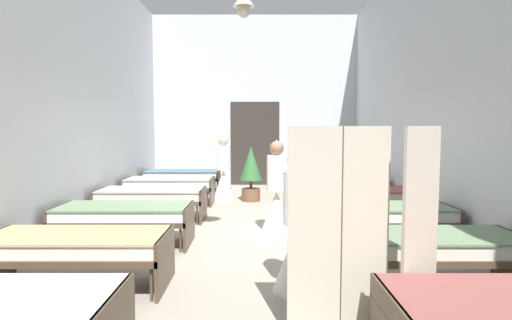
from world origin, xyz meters
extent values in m
cube|color=#9E9384|center=(0.00, 0.00, -0.05)|extent=(6.42, 11.56, 0.10)
cube|color=silver|center=(0.00, 5.58, 2.43)|extent=(6.22, 0.20, 4.85)
cube|color=silver|center=(-3.01, 0.00, 2.43)|extent=(0.20, 10.96, 4.85)
cube|color=silver|center=(3.01, 0.00, 2.43)|extent=(0.20, 10.96, 4.85)
cube|color=#2D2823|center=(0.00, 5.46, 1.20)|extent=(1.40, 0.06, 2.40)
sphere|color=beige|center=(-0.22, 1.92, 4.01)|extent=(0.28, 0.28, 0.28)
cylinder|color=#473828|center=(-2.73, -2.03, 0.17)|extent=(0.03, 0.03, 0.34)
cylinder|color=#473828|center=(-0.99, -2.75, 0.17)|extent=(0.03, 0.03, 0.34)
cylinder|color=#473828|center=(-0.99, -2.03, 0.17)|extent=(0.03, 0.03, 0.34)
cube|color=#473828|center=(-1.86, -2.39, 0.38)|extent=(1.90, 0.84, 0.07)
cube|color=#473828|center=(-0.93, -2.39, 0.29)|extent=(0.04, 0.84, 0.57)
cube|color=silver|center=(-1.86, -2.39, 0.48)|extent=(1.82, 0.78, 0.14)
cube|color=tan|center=(-1.86, -2.39, 0.56)|extent=(1.86, 0.82, 0.02)
cylinder|color=#473828|center=(0.99, -2.75, 0.17)|extent=(0.03, 0.03, 0.34)
cylinder|color=#473828|center=(0.99, -2.03, 0.17)|extent=(0.03, 0.03, 0.34)
cylinder|color=#473828|center=(2.73, -2.03, 0.17)|extent=(0.03, 0.03, 0.34)
cube|color=#473828|center=(1.86, -2.39, 0.38)|extent=(1.90, 0.84, 0.07)
cube|color=#473828|center=(0.93, -2.39, 0.29)|extent=(0.04, 0.84, 0.57)
cube|color=silver|center=(1.86, -2.39, 0.48)|extent=(1.82, 0.78, 0.14)
cube|color=slate|center=(1.86, -2.39, 0.56)|extent=(1.86, 0.82, 0.02)
cylinder|color=#473828|center=(-2.73, -1.16, 0.17)|extent=(0.03, 0.03, 0.34)
cylinder|color=#473828|center=(-2.73, -0.44, 0.17)|extent=(0.03, 0.03, 0.34)
cylinder|color=#473828|center=(-0.99, -1.16, 0.17)|extent=(0.03, 0.03, 0.34)
cylinder|color=#473828|center=(-0.99, -0.44, 0.17)|extent=(0.03, 0.03, 0.34)
cube|color=#473828|center=(-1.86, -0.80, 0.38)|extent=(1.90, 0.84, 0.07)
cube|color=#473828|center=(-2.79, -0.80, 0.29)|extent=(0.04, 0.84, 0.57)
cube|color=#473828|center=(-0.93, -0.80, 0.29)|extent=(0.04, 0.84, 0.57)
cube|color=white|center=(-1.86, -0.80, 0.48)|extent=(1.82, 0.78, 0.14)
cube|color=slate|center=(-1.86, -0.80, 0.56)|extent=(1.86, 0.82, 0.02)
cylinder|color=#473828|center=(0.99, -1.16, 0.17)|extent=(0.03, 0.03, 0.34)
cylinder|color=#473828|center=(0.99, -0.44, 0.17)|extent=(0.03, 0.03, 0.34)
cylinder|color=#473828|center=(2.73, -1.16, 0.17)|extent=(0.03, 0.03, 0.34)
cylinder|color=#473828|center=(2.73, -0.44, 0.17)|extent=(0.03, 0.03, 0.34)
cube|color=#473828|center=(1.86, -0.80, 0.38)|extent=(1.90, 0.84, 0.07)
cube|color=#473828|center=(0.93, -0.80, 0.29)|extent=(0.04, 0.84, 0.57)
cube|color=#473828|center=(2.79, -0.80, 0.29)|extent=(0.04, 0.84, 0.57)
cube|color=white|center=(1.86, -0.80, 0.48)|extent=(1.82, 0.78, 0.14)
cube|color=slate|center=(1.86, -0.80, 0.56)|extent=(1.86, 0.82, 0.02)
cylinder|color=#473828|center=(-2.73, 0.44, 0.17)|extent=(0.03, 0.03, 0.34)
cylinder|color=#473828|center=(-2.73, 1.16, 0.17)|extent=(0.03, 0.03, 0.34)
cylinder|color=#473828|center=(-0.99, 0.44, 0.17)|extent=(0.03, 0.03, 0.34)
cylinder|color=#473828|center=(-0.99, 1.16, 0.17)|extent=(0.03, 0.03, 0.34)
cube|color=#473828|center=(-1.86, 0.80, 0.38)|extent=(1.90, 0.84, 0.07)
cube|color=#473828|center=(-2.79, 0.80, 0.29)|extent=(0.04, 0.84, 0.57)
cube|color=#473828|center=(-0.93, 0.80, 0.29)|extent=(0.04, 0.84, 0.57)
cube|color=silver|center=(-1.86, 0.80, 0.48)|extent=(1.82, 0.78, 0.14)
cube|color=#9E9E93|center=(-1.86, 0.80, 0.56)|extent=(1.86, 0.82, 0.02)
cylinder|color=#473828|center=(0.99, 0.44, 0.17)|extent=(0.03, 0.03, 0.34)
cylinder|color=#473828|center=(0.99, 1.16, 0.17)|extent=(0.03, 0.03, 0.34)
cylinder|color=#473828|center=(2.73, 0.44, 0.17)|extent=(0.03, 0.03, 0.34)
cylinder|color=#473828|center=(2.73, 1.16, 0.17)|extent=(0.03, 0.03, 0.34)
cube|color=#473828|center=(1.86, 0.80, 0.38)|extent=(1.90, 0.84, 0.07)
cube|color=#473828|center=(0.93, 0.80, 0.29)|extent=(0.04, 0.84, 0.57)
cube|color=#473828|center=(2.79, 0.80, 0.29)|extent=(0.04, 0.84, 0.57)
cube|color=silver|center=(1.86, 0.80, 0.48)|extent=(1.82, 0.78, 0.14)
cube|color=#8C4C47|center=(1.86, 0.80, 0.56)|extent=(1.86, 0.82, 0.02)
cylinder|color=#473828|center=(-2.73, 2.03, 0.17)|extent=(0.03, 0.03, 0.34)
cylinder|color=#473828|center=(-2.73, 2.75, 0.17)|extent=(0.03, 0.03, 0.34)
cylinder|color=#473828|center=(-0.99, 2.03, 0.17)|extent=(0.03, 0.03, 0.34)
cylinder|color=#473828|center=(-0.99, 2.75, 0.17)|extent=(0.03, 0.03, 0.34)
cube|color=#473828|center=(-1.86, 2.39, 0.38)|extent=(1.90, 0.84, 0.07)
cube|color=#473828|center=(-2.79, 2.39, 0.29)|extent=(0.04, 0.84, 0.57)
cube|color=#473828|center=(-0.93, 2.39, 0.29)|extent=(0.04, 0.84, 0.57)
cube|color=white|center=(-1.86, 2.39, 0.48)|extent=(1.82, 0.78, 0.14)
cube|color=#9E9E93|center=(-1.86, 2.39, 0.56)|extent=(1.86, 0.82, 0.02)
cylinder|color=#473828|center=(0.99, 2.03, 0.17)|extent=(0.03, 0.03, 0.34)
cylinder|color=#473828|center=(0.99, 2.75, 0.17)|extent=(0.03, 0.03, 0.34)
cylinder|color=#473828|center=(2.73, 2.03, 0.17)|extent=(0.03, 0.03, 0.34)
cylinder|color=#473828|center=(2.73, 2.75, 0.17)|extent=(0.03, 0.03, 0.34)
cube|color=#473828|center=(1.86, 2.39, 0.38)|extent=(1.90, 0.84, 0.07)
cube|color=#473828|center=(0.93, 2.39, 0.29)|extent=(0.04, 0.84, 0.57)
cube|color=#473828|center=(2.79, 2.39, 0.29)|extent=(0.04, 0.84, 0.57)
cube|color=white|center=(1.86, 2.39, 0.48)|extent=(1.82, 0.78, 0.14)
cube|color=beige|center=(1.86, 2.39, 0.56)|extent=(1.86, 0.82, 0.02)
cylinder|color=#473828|center=(-2.73, 3.62, 0.17)|extent=(0.03, 0.03, 0.34)
cylinder|color=#473828|center=(-2.73, 4.34, 0.17)|extent=(0.03, 0.03, 0.34)
cylinder|color=#473828|center=(-0.99, 3.62, 0.17)|extent=(0.03, 0.03, 0.34)
cylinder|color=#473828|center=(-0.99, 4.34, 0.17)|extent=(0.03, 0.03, 0.34)
cube|color=#473828|center=(-1.86, 3.98, 0.38)|extent=(1.90, 0.84, 0.07)
cube|color=#473828|center=(-2.79, 3.98, 0.29)|extent=(0.04, 0.84, 0.57)
cube|color=#473828|center=(-0.93, 3.98, 0.29)|extent=(0.04, 0.84, 0.57)
cube|color=silver|center=(-1.86, 3.98, 0.48)|extent=(1.82, 0.78, 0.14)
cube|color=slate|center=(-1.86, 3.98, 0.56)|extent=(1.86, 0.82, 0.02)
cylinder|color=#473828|center=(0.99, 3.62, 0.17)|extent=(0.03, 0.03, 0.34)
cylinder|color=#473828|center=(0.99, 4.34, 0.17)|extent=(0.03, 0.03, 0.34)
cylinder|color=#473828|center=(2.73, 3.62, 0.17)|extent=(0.03, 0.03, 0.34)
cylinder|color=#473828|center=(2.73, 4.34, 0.17)|extent=(0.03, 0.03, 0.34)
cube|color=#473828|center=(1.86, 3.98, 0.38)|extent=(1.90, 0.84, 0.07)
cube|color=#473828|center=(0.93, 3.98, 0.29)|extent=(0.04, 0.84, 0.57)
cube|color=#473828|center=(2.79, 3.98, 0.29)|extent=(0.04, 0.84, 0.57)
cube|color=silver|center=(1.86, 3.98, 0.48)|extent=(1.82, 0.78, 0.14)
cube|color=#9E9E93|center=(1.86, 3.98, 0.56)|extent=(1.86, 0.82, 0.02)
cone|color=white|center=(0.35, -0.22, 0.35)|extent=(0.52, 0.52, 0.70)
cylinder|color=white|center=(0.35, -0.22, 0.97)|extent=(0.30, 0.30, 0.55)
sphere|color=#846047|center=(0.35, -0.22, 1.36)|extent=(0.22, 0.22, 0.22)
cone|color=white|center=(0.35, -0.22, 1.44)|extent=(0.18, 0.18, 0.10)
cone|color=white|center=(0.46, -2.50, 0.35)|extent=(0.52, 0.52, 0.70)
cylinder|color=white|center=(0.46, -2.50, 0.97)|extent=(0.30, 0.30, 0.55)
sphere|color=#A87A5B|center=(0.46, -2.50, 1.36)|extent=(0.22, 0.22, 0.22)
cone|color=white|center=(0.46, -2.50, 1.44)|extent=(0.18, 0.18, 0.10)
cone|color=white|center=(-0.72, 2.91, 0.35)|extent=(0.52, 0.52, 0.70)
cylinder|color=white|center=(-0.72, 2.91, 0.97)|extent=(0.30, 0.30, 0.55)
sphere|color=tan|center=(-0.72, 2.91, 1.36)|extent=(0.22, 0.22, 0.22)
cone|color=white|center=(-0.72, 2.91, 1.44)|extent=(0.18, 0.18, 0.10)
cylinder|color=slate|center=(1.51, 0.81, 0.86)|extent=(0.32, 0.32, 0.58)
cube|color=slate|center=(1.51, 0.81, 0.61)|extent=(0.44, 0.44, 0.08)
sphere|color=#846047|center=(1.51, 0.81, 1.26)|extent=(0.22, 0.22, 0.22)
cylinder|color=gray|center=(1.51, 3.94, 0.86)|extent=(0.32, 0.32, 0.58)
cube|color=gray|center=(1.51, 3.94, 0.61)|extent=(0.44, 0.44, 0.08)
sphere|color=#846047|center=(1.51, 3.94, 1.26)|extent=(0.22, 0.22, 0.22)
cylinder|color=brown|center=(-0.09, 2.79, 0.14)|extent=(0.42, 0.42, 0.28)
cylinder|color=brown|center=(-0.09, 2.79, 0.38)|extent=(0.06, 0.06, 0.20)
cone|color=#2D6633|center=(-0.09, 2.79, 0.86)|extent=(0.50, 0.50, 0.76)
cube|color=#BCB29E|center=(0.49, -3.45, 0.85)|extent=(0.42, 0.04, 1.70)
cube|color=#BCB29E|center=(0.91, -3.39, 0.85)|extent=(0.41, 0.15, 1.70)
cube|color=#BCB29E|center=(1.33, -3.45, 0.85)|extent=(0.37, 0.26, 1.70)
camera|label=1|loc=(0.03, -6.73, 1.70)|focal=29.58mm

